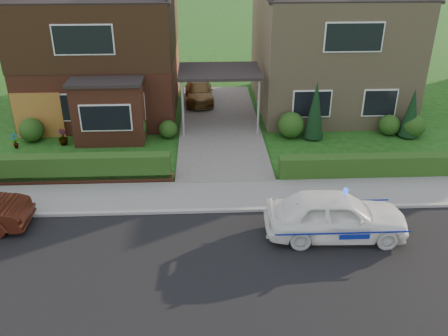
{
  "coord_description": "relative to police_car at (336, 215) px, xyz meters",
  "views": [
    {
      "loc": [
        -0.78,
        -10.59,
        8.52
      ],
      "look_at": [
        -0.13,
        3.5,
        1.44
      ],
      "focal_mm": 38.0,
      "sensor_mm": 36.0,
      "label": 1
    }
  ],
  "objects": [
    {
      "name": "potted_plant_b",
      "position": [
        -8.16,
        7.39,
        -0.4
      ],
      "size": [
        0.45,
        0.4,
        0.66
      ],
      "primitive_type": "imported",
      "rotation": [
        0.0,
        0.0,
        0.36
      ],
      "color": "gray",
      "rests_on": "ground"
    },
    {
      "name": "house_left",
      "position": [
        -8.98,
        12.38,
        3.08
      ],
      "size": [
        7.5,
        9.53,
        7.25
      ],
      "color": "brown",
      "rests_on": "ground"
    },
    {
      "name": "hedge_left",
      "position": [
        -9.0,
        3.92,
        -0.74
      ],
      "size": [
        7.5,
        0.55,
        0.9
      ],
      "primitive_type": "cube",
      "color": "#1C3E13",
      "rests_on": "ground"
    },
    {
      "name": "conifer_b",
      "position": [
        5.4,
        7.67,
        0.36
      ],
      "size": [
        0.9,
        0.9,
        2.2
      ],
      "primitive_type": "cone",
      "color": "black",
      "rests_on": "ground"
    },
    {
      "name": "road",
      "position": [
        -3.2,
        -1.53,
        -0.74
      ],
      "size": [
        60.0,
        6.0,
        0.02
      ],
      "primitive_type": "cube",
      "color": "black",
      "rests_on": "ground"
    },
    {
      "name": "shrub_left_far",
      "position": [
        -11.7,
        7.97,
        -0.2
      ],
      "size": [
        1.08,
        1.08,
        1.08
      ],
      "primitive_type": "sphere",
      "color": "#1C3E13",
      "rests_on": "ground"
    },
    {
      "name": "house_right",
      "position": [
        2.6,
        12.47,
        2.93
      ],
      "size": [
        7.5,
        8.06,
        7.25
      ],
      "color": "#9B845F",
      "rests_on": "ground"
    },
    {
      "name": "carport_link",
      "position": [
        -3.2,
        9.43,
        1.92
      ],
      "size": [
        3.8,
        3.0,
        2.77
      ],
      "color": "black",
      "rests_on": "ground"
    },
    {
      "name": "kerb",
      "position": [
        -3.2,
        1.52,
        -0.68
      ],
      "size": [
        60.0,
        0.16,
        0.12
      ],
      "primitive_type": "cube",
      "color": "#9E9993",
      "rests_on": "ground"
    },
    {
      "name": "police_car",
      "position": [
        0.0,
        0.0,
        0.0
      ],
      "size": [
        3.97,
        4.37,
        1.63
      ],
      "rotation": [
        0.0,
        0.0,
        1.54
      ],
      "color": "white",
      "rests_on": "ground"
    },
    {
      "name": "hedge_right",
      "position": [
        2.6,
        3.82,
        -0.74
      ],
      "size": [
        7.5,
        0.55,
        0.8
      ],
      "primitive_type": "cube",
      "color": "#1C3E13",
      "rests_on": "ground"
    },
    {
      "name": "ground",
      "position": [
        -3.2,
        -1.53,
        -0.74
      ],
      "size": [
        120.0,
        120.0,
        0.0
      ],
      "primitive_type": "plane",
      "color": "#174612",
      "rests_on": "ground"
    },
    {
      "name": "dwarf_wall",
      "position": [
        -9.0,
        3.77,
        -0.56
      ],
      "size": [
        7.7,
        0.25,
        0.36
      ],
      "primitive_type": "cube",
      "color": "brown",
      "rests_on": "ground"
    },
    {
      "name": "garage_door",
      "position": [
        -11.45,
        8.43,
        0.31
      ],
      "size": [
        2.2,
        0.1,
        2.1
      ],
      "primitive_type": "cube",
      "color": "#8E5B1F",
      "rests_on": "ground"
    },
    {
      "name": "shrub_left_near",
      "position": [
        -5.6,
        8.07,
        -0.32
      ],
      "size": [
        0.84,
        0.84,
        0.84
      ],
      "primitive_type": "sphere",
      "color": "#1C3E13",
      "rests_on": "ground"
    },
    {
      "name": "driveway_car",
      "position": [
        -4.2,
        12.97,
        -0.08
      ],
      "size": [
        1.63,
        3.71,
        1.06
      ],
      "primitive_type": "imported",
      "rotation": [
        0.0,
        0.0,
        0.04
      ],
      "color": "brown",
      "rests_on": "driveway"
    },
    {
      "name": "shrub_right_mid",
      "position": [
        4.6,
        7.97,
        -0.26
      ],
      "size": [
        0.96,
        0.96,
        0.96
      ],
      "primitive_type": "sphere",
      "color": "#1C3E13",
      "rests_on": "ground"
    },
    {
      "name": "conifer_a",
      "position": [
        1.0,
        7.67,
        0.56
      ],
      "size": [
        0.9,
        0.9,
        2.6
      ],
      "primitive_type": "cone",
      "color": "black",
      "rests_on": "ground"
    },
    {
      "name": "driveway",
      "position": [
        -3.2,
        9.47,
        -0.68
      ],
      "size": [
        3.8,
        12.0,
        0.12
      ],
      "primitive_type": "cube",
      "color": "#666059",
      "rests_on": "ground"
    },
    {
      "name": "sidewalk",
      "position": [
        -3.2,
        2.57,
        -0.69
      ],
      "size": [
        60.0,
        2.0,
        0.1
      ],
      "primitive_type": "cube",
      "color": "slate",
      "rests_on": "ground"
    },
    {
      "name": "shrub_right_near",
      "position": [
        0.0,
        7.87,
        -0.14
      ],
      "size": [
        1.2,
        1.2,
        1.2
      ],
      "primitive_type": "sphere",
      "color": "#1C3E13",
      "rests_on": "ground"
    },
    {
      "name": "potted_plant_a",
      "position": [
        -12.2,
        7.2,
        -0.39
      ],
      "size": [
        0.38,
        0.28,
        0.68
      ],
      "primitive_type": "imported",
      "rotation": [
        0.0,
        0.0,
        -0.11
      ],
      "color": "gray",
      "rests_on": "ground"
    },
    {
      "name": "shrub_left_mid",
      "position": [
        -7.2,
        7.77,
        -0.08
      ],
      "size": [
        1.32,
        1.32,
        1.32
      ],
      "primitive_type": "sphere",
      "color": "#1C3E13",
      "rests_on": "ground"
    },
    {
      "name": "shrub_right_far",
      "position": [
        5.6,
        7.67,
        -0.2
      ],
      "size": [
        1.08,
        1.08,
        1.08
      ],
      "primitive_type": "sphere",
      "color": "#1C3E13",
      "rests_on": "ground"
    },
    {
      "name": "potted_plant_c",
      "position": [
        -10.2,
        7.47,
        -0.38
      ],
      "size": [
        0.53,
        0.53,
        0.71
      ],
      "primitive_type": "imported",
      "rotation": [
        0.0,
        0.0,
        1.16
      ],
      "color": "gray",
      "rests_on": "ground"
    }
  ]
}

